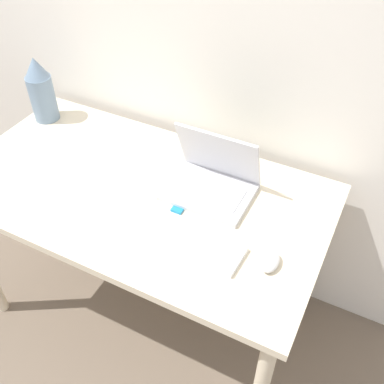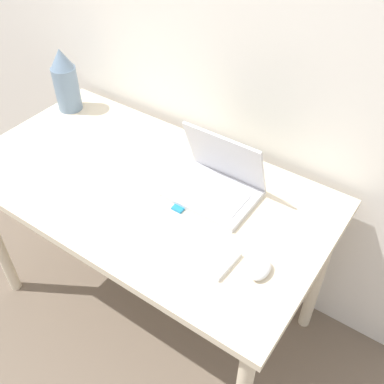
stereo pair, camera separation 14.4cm
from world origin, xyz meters
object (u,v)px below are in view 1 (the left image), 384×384
(keyboard, at_px, (173,234))
(mouse, at_px, (270,262))
(laptop, at_px, (212,179))
(vase, at_px, (41,90))
(mp3_player, at_px, (180,207))

(keyboard, distance_m, mouse, 0.32)
(laptop, relative_size, vase, 1.07)
(keyboard, bearing_deg, laptop, 86.24)
(laptop, bearing_deg, keyboard, -93.76)
(mp3_player, bearing_deg, mouse, -14.92)
(laptop, xyz_separation_m, mouse, (0.30, -0.23, -0.03))
(laptop, relative_size, keyboard, 0.63)
(laptop, distance_m, vase, 0.84)
(mp3_player, bearing_deg, laptop, 65.67)
(keyboard, height_order, mouse, mouse)
(keyboard, relative_size, vase, 1.70)
(keyboard, height_order, mp3_player, keyboard)
(laptop, distance_m, keyboard, 0.26)
(mouse, distance_m, mp3_player, 0.37)
(vase, bearing_deg, mp3_player, -16.59)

